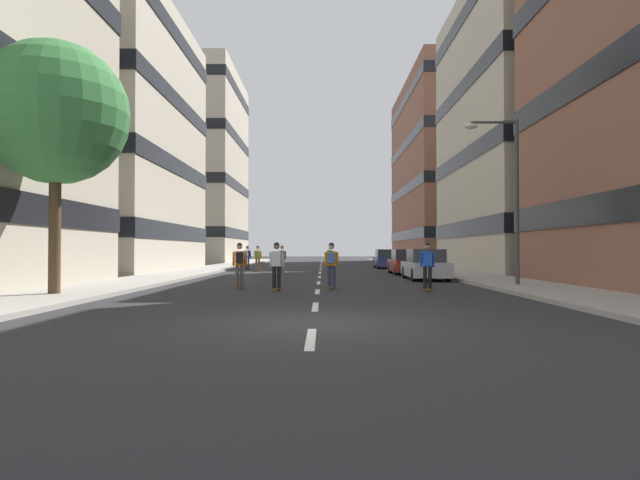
{
  "coord_description": "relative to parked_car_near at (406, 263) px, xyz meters",
  "views": [
    {
      "loc": [
        0.21,
        -10.98,
        1.51
      ],
      "look_at": [
        0.0,
        23.03,
        2.12
      ],
      "focal_mm": 29.74,
      "sensor_mm": 36.0,
      "label": 1
    }
  ],
  "objects": [
    {
      "name": "building_right_mid",
      "position": [
        10.89,
        4.17,
        9.18
      ],
      "size": [
        12.75,
        16.97,
        19.57
      ],
      "color": "#BCB29E",
      "rests_on": "ground_plane"
    },
    {
      "name": "skater_1",
      "position": [
        -9.56,
        3.49,
        0.32
      ],
      "size": [
        0.56,
        0.92,
        1.78
      ],
      "color": "brown",
      "rests_on": "ground_plane"
    },
    {
      "name": "lane_markings",
      "position": [
        -5.3,
        6.52,
        -0.7
      ],
      "size": [
        0.16,
        62.2,
        0.01
      ],
      "color": "silver",
      "rests_on": "ground_plane"
    },
    {
      "name": "parked_car_mid",
      "position": [
        0.0,
        -6.03,
        0.0
      ],
      "size": [
        1.82,
        4.4,
        1.52
      ],
      "color": "#B2B7BF",
      "rests_on": "ground_plane"
    },
    {
      "name": "sidewalk_right",
      "position": [
        2.89,
        7.96,
        -0.63
      ],
      "size": [
        3.37,
        71.98,
        0.14
      ],
      "primitive_type": "cube",
      "color": "#9E9991",
      "rests_on": "ground_plane"
    },
    {
      "name": "skater_4",
      "position": [
        -8.34,
        -11.95,
        0.32
      ],
      "size": [
        0.57,
        0.92,
        1.78
      ],
      "color": "brown",
      "rests_on": "ground_plane"
    },
    {
      "name": "building_left_mid",
      "position": [
        -21.49,
        4.17,
        8.42
      ],
      "size": [
        12.75,
        17.05,
        18.06
      ],
      "color": "#BCB29E",
      "rests_on": "ground_plane"
    },
    {
      "name": "ground_plane",
      "position": [
        -5.3,
        4.69,
        -0.7
      ],
      "size": [
        157.04,
        157.04,
        0.0
      ],
      "primitive_type": "plane",
      "color": "#28282B"
    },
    {
      "name": "skater_7",
      "position": [
        -7.81,
        2.41,
        0.32
      ],
      "size": [
        0.54,
        0.91,
        1.78
      ],
      "color": "brown",
      "rests_on": "ground_plane"
    },
    {
      "name": "building_left_far",
      "position": [
        -21.49,
        30.04,
        10.54
      ],
      "size": [
        12.75,
        16.89,
        22.28
      ],
      "color": "#BCB29E",
      "rests_on": "ground_plane"
    },
    {
      "name": "skater_3",
      "position": [
        -4.53,
        12.62,
        0.32
      ],
      "size": [
        0.56,
        0.92,
        1.78
      ],
      "color": "brown",
      "rests_on": "ground_plane"
    },
    {
      "name": "parked_car_near",
      "position": [
        0.0,
        0.0,
        0.0
      ],
      "size": [
        1.82,
        4.4,
        1.52
      ],
      "color": "maroon",
      "rests_on": "ground_plane"
    },
    {
      "name": "skater_0",
      "position": [
        -6.81,
        -13.09,
        0.29
      ],
      "size": [
        0.55,
        0.92,
        1.78
      ],
      "color": "brown",
      "rests_on": "ground_plane"
    },
    {
      "name": "parked_car_far",
      "position": [
        0.0,
        10.27,
        0.0
      ],
      "size": [
        1.82,
        4.4,
        1.52
      ],
      "color": "navy",
      "rests_on": "ground_plane"
    },
    {
      "name": "streetlamp_right",
      "position": [
        2.18,
        -11.59,
        3.44
      ],
      "size": [
        2.13,
        0.3,
        6.5
      ],
      "color": "#3F3F44",
      "rests_on": "sidewalk_right"
    },
    {
      "name": "skater_6",
      "position": [
        -10.77,
        6.93,
        0.32
      ],
      "size": [
        0.57,
        0.92,
        1.78
      ],
      "color": "brown",
      "rests_on": "ground_plane"
    },
    {
      "name": "building_right_far",
      "position": [
        10.89,
        30.04,
        10.01
      ],
      "size": [
        12.75,
        24.1,
        21.24
      ],
      "color": "brown",
      "rests_on": "ground_plane"
    },
    {
      "name": "street_tree_near",
      "position": [
        -13.49,
        -15.98,
        5.07
      ],
      "size": [
        4.46,
        4.46,
        7.89
      ],
      "color": "#4C3823",
      "rests_on": "sidewalk_left"
    },
    {
      "name": "skater_2",
      "position": [
        -1.3,
        -13.16,
        0.29
      ],
      "size": [
        0.55,
        0.92,
        1.78
      ],
      "color": "brown",
      "rests_on": "ground_plane"
    },
    {
      "name": "skater_5",
      "position": [
        -4.79,
        -12.33,
        0.32
      ],
      "size": [
        0.55,
        0.91,
        1.78
      ],
      "color": "brown",
      "rests_on": "ground_plane"
    },
    {
      "name": "sidewalk_left",
      "position": [
        -13.49,
        7.96,
        -0.63
      ],
      "size": [
        3.37,
        71.98,
        0.14
      ],
      "primitive_type": "cube",
      "color": "#9E9991",
      "rests_on": "ground_plane"
    }
  ]
}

